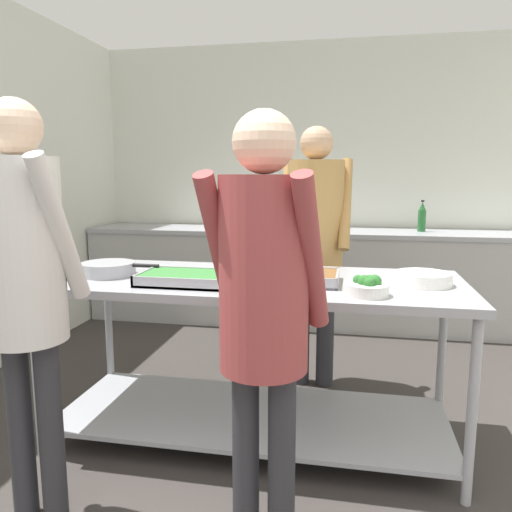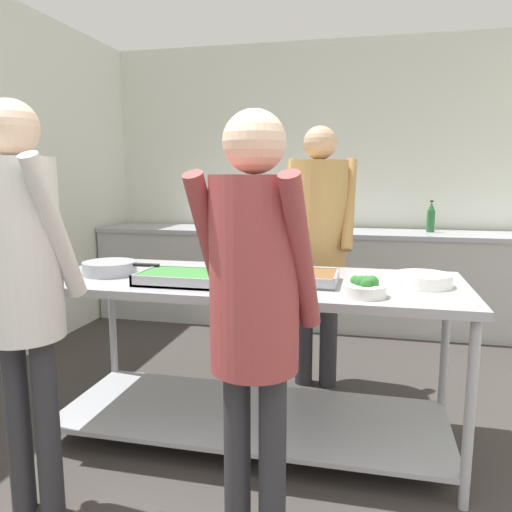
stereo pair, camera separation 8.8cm
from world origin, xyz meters
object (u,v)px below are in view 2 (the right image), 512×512
at_px(sauce_pan, 110,267).
at_px(guest_serving_left, 254,291).
at_px(broccoli_bowl, 365,288).
at_px(water_bottle, 431,218).
at_px(guest_serving_right, 21,265).
at_px(serving_tray_roast, 290,277).
at_px(plate_stack, 423,280).
at_px(cook_behind_counter, 318,229).
at_px(serving_tray_vegetables, 186,278).

xyz_separation_m(sauce_pan, guest_serving_left, (0.96, -0.75, 0.09)).
bearing_deg(broccoli_bowl, water_bottle, 77.90).
xyz_separation_m(guest_serving_right, water_bottle, (1.82, 3.03, -0.03)).
bearing_deg(serving_tray_roast, guest_serving_right, -141.54).
height_order(sauce_pan, guest_serving_left, guest_serving_left).
height_order(plate_stack, cook_behind_counter, cook_behind_counter).
bearing_deg(serving_tray_roast, guest_serving_left, -90.18).
distance_m(serving_tray_vegetables, broccoli_bowl, 0.85).
height_order(sauce_pan, broccoli_bowl, broccoli_bowl).
distance_m(sauce_pan, plate_stack, 1.59).
height_order(sauce_pan, plate_stack, sauce_pan).
height_order(serving_tray_roast, guest_serving_right, guest_serving_right).
distance_m(serving_tray_roast, guest_serving_right, 1.20).
xyz_separation_m(sauce_pan, cook_behind_counter, (1.01, 0.83, 0.14)).
relative_size(serving_tray_roast, guest_serving_left, 0.29).
bearing_deg(guest_serving_left, broccoli_bowl, 56.88).
bearing_deg(serving_tray_roast, water_bottle, 68.68).
distance_m(broccoli_bowl, guest_serving_left, 0.67).
bearing_deg(broccoli_bowl, guest_serving_left, -123.12).
xyz_separation_m(sauce_pan, broccoli_bowl, (1.32, -0.20, -0.00)).
bearing_deg(serving_tray_roast, sauce_pan, -179.41).
height_order(serving_tray_vegetables, water_bottle, water_bottle).
bearing_deg(serving_tray_vegetables, guest_serving_right, -125.49).
height_order(sauce_pan, cook_behind_counter, cook_behind_counter).
height_order(guest_serving_right, water_bottle, guest_serving_right).
distance_m(serving_tray_roast, broccoli_bowl, 0.41).
bearing_deg(water_bottle, plate_stack, -96.91).
bearing_deg(serving_tray_roast, plate_stack, 5.97).
relative_size(serving_tray_vegetables, serving_tray_roast, 1.00).
height_order(serving_tray_vegetables, cook_behind_counter, cook_behind_counter).
distance_m(broccoli_bowl, plate_stack, 0.38).
bearing_deg(guest_serving_left, guest_serving_right, 178.65).
relative_size(guest_serving_left, guest_serving_right, 0.96).
bearing_deg(guest_serving_right, broccoli_bowl, 22.41).
distance_m(sauce_pan, serving_tray_vegetables, 0.49).
height_order(serving_tray_vegetables, serving_tray_roast, same).
xyz_separation_m(broccoli_bowl, water_bottle, (0.53, 2.50, 0.11)).
bearing_deg(water_bottle, serving_tray_vegetables, -119.85).
bearing_deg(serving_tray_vegetables, guest_serving_left, -52.36).
distance_m(sauce_pan, water_bottle, 2.96).
bearing_deg(water_bottle, guest_serving_left, -106.37).
distance_m(guest_serving_left, cook_behind_counter, 1.58).
bearing_deg(serving_tray_vegetables, cook_behind_counter, 60.19).
xyz_separation_m(sauce_pan, serving_tray_roast, (0.96, 0.01, -0.01)).
bearing_deg(water_bottle, cook_behind_counter, -119.88).
xyz_separation_m(serving_tray_roast, water_bottle, (0.89, 2.29, 0.13)).
xyz_separation_m(plate_stack, water_bottle, (0.27, 2.22, 0.12)).
bearing_deg(guest_serving_right, plate_stack, 27.35).
distance_m(plate_stack, guest_serving_left, 1.04).
height_order(guest_serving_left, cook_behind_counter, cook_behind_counter).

